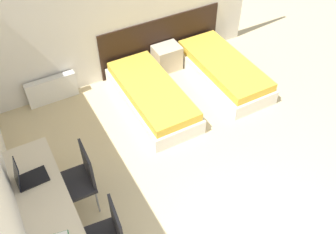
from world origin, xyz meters
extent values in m
cube|color=silver|center=(0.00, 4.20, 1.35)|extent=(5.33, 0.05, 2.70)
cube|color=black|center=(0.88, 4.16, 0.46)|extent=(2.37, 0.03, 0.91)
cube|color=silver|center=(0.17, 3.16, 0.13)|extent=(0.85, 1.93, 0.26)
cube|color=gold|center=(0.17, 3.16, 0.33)|extent=(0.77, 1.85, 0.15)
cube|color=silver|center=(1.59, 3.16, 0.13)|extent=(0.85, 1.93, 0.26)
cube|color=gold|center=(1.59, 3.16, 0.33)|extent=(0.77, 1.85, 0.15)
cube|color=beige|center=(0.88, 3.94, 0.23)|extent=(0.48, 0.37, 0.46)
cube|color=silver|center=(-1.21, 4.08, 0.23)|extent=(0.82, 0.12, 0.45)
cube|color=beige|center=(-1.90, 1.47, 0.71)|extent=(0.54, 2.20, 0.04)
cube|color=beige|center=(-1.90, 2.56, 0.34)|extent=(0.48, 0.04, 0.69)
cube|color=#232328|center=(-1.53, 1.91, 0.45)|extent=(0.49, 0.49, 0.05)
cube|color=#232328|center=(-1.31, 1.90, 0.72)|extent=(0.04, 0.43, 0.49)
cylinder|color=slate|center=(-1.74, 1.71, 0.21)|extent=(0.02, 0.02, 0.43)
cylinder|color=slate|center=(-1.73, 2.12, 0.21)|extent=(0.02, 0.02, 0.43)
cylinder|color=slate|center=(-1.33, 1.69, 0.21)|extent=(0.02, 0.02, 0.43)
cylinder|color=slate|center=(-1.32, 2.11, 0.21)|extent=(0.02, 0.02, 0.43)
cube|color=#232328|center=(-1.31, 1.02, 0.72)|extent=(0.08, 0.43, 0.49)
cylinder|color=slate|center=(-1.30, 1.22, 0.21)|extent=(0.02, 0.02, 0.43)
cube|color=black|center=(-1.93, 1.99, 0.73)|extent=(0.35, 0.25, 0.02)
cube|color=black|center=(-2.07, 1.99, 0.91)|extent=(0.09, 0.24, 0.34)
camera|label=1|loc=(-1.80, -0.99, 4.23)|focal=40.00mm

